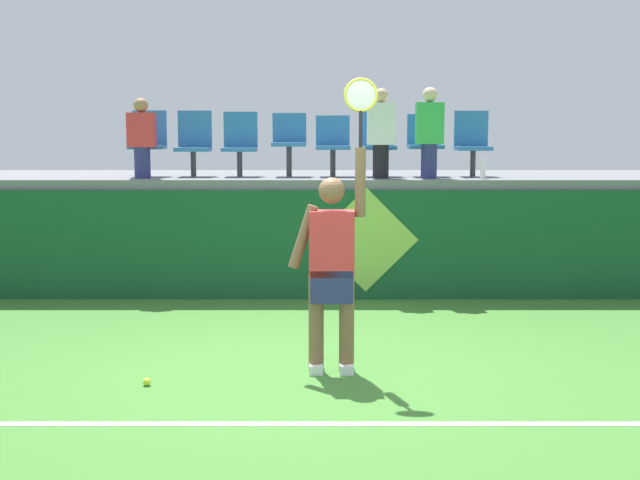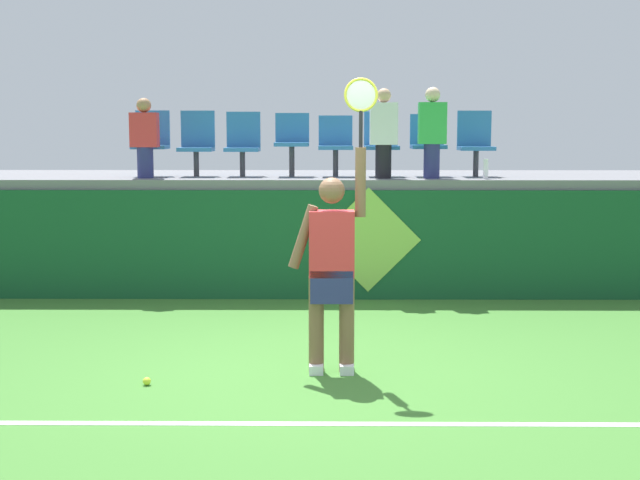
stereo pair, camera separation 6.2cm
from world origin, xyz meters
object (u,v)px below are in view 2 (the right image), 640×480
stadium_chair_5 (381,141)px  stadium_chair_7 (475,141)px  stadium_chair_2 (243,142)px  stadium_chair_4 (336,142)px  tennis_player (332,264)px  stadium_chair_0 (151,140)px  spectator_1 (384,132)px  stadium_chair_1 (197,142)px  spectator_2 (432,131)px  spectator_0 (145,137)px  stadium_chair_6 (428,142)px  tennis_ball (147,381)px  water_bottle (486,169)px  stadium_chair_3 (292,140)px

stadium_chair_5 → stadium_chair_7: bearing=0.1°
stadium_chair_2 → stadium_chair_4: (1.20, -0.01, -0.00)m
tennis_player → stadium_chair_0: (-2.33, 4.03, 0.98)m
tennis_player → spectator_1: 3.81m
stadium_chair_2 → stadium_chair_1: bearing=179.9°
tennis_player → spectator_1: spectator_1 is taller
stadium_chair_4 → spectator_2: (1.19, -0.45, 0.15)m
stadium_chair_0 → spectator_0: size_ratio=0.85×
stadium_chair_6 → tennis_ball: bearing=-122.0°
water_bottle → stadium_chair_7: size_ratio=0.29×
stadium_chair_7 → stadium_chair_3: bearing=-179.8°
stadium_chair_6 → spectator_1: size_ratio=0.72×
stadium_chair_6 → spectator_0: spectator_0 is taller
tennis_ball → stadium_chair_5: stadium_chair_5 is taller
stadium_chair_4 → spectator_0: spectator_0 is taller
spectator_2 → stadium_chair_3: bearing=165.7°
stadium_chair_7 → stadium_chair_5: bearing=-179.9°
stadium_chair_6 → spectator_0: (-3.58, -0.41, 0.06)m
stadium_chair_1 → spectator_2: size_ratio=0.75×
spectator_0 → spectator_2: size_ratio=0.89×
spectator_2 → stadium_chair_6: bearing=90.0°
stadium_chair_4 → spectator_2: bearing=-20.7°
stadium_chair_2 → spectator_1: size_ratio=0.75×
tennis_player → spectator_0: 4.42m
tennis_player → stadium_chair_2: (-1.14, 4.03, 0.96)m
tennis_player → tennis_ball: (-1.51, -0.41, -0.90)m
stadium_chair_5 → stadium_chair_6: stadium_chair_5 is taller
stadium_chair_7 → stadium_chair_1: bearing=180.0°
stadium_chair_1 → tennis_player: bearing=-66.7°
stadium_chair_1 → stadium_chair_2: 0.60m
stadium_chair_4 → stadium_chair_7: (1.81, 0.01, 0.02)m
stadium_chair_4 → stadium_chair_7: 1.81m
stadium_chair_2 → spectator_0: (-1.19, -0.42, 0.07)m
spectator_2 → water_bottle: bearing=-12.1°
stadium_chair_4 → stadium_chair_0: bearing=179.9°
water_bottle → spectator_2: 0.81m
stadium_chair_1 → stadium_chair_5: (2.39, -0.00, 0.01)m
tennis_player → stadium_chair_3: bearing=97.1°
stadium_chair_6 → spectator_2: size_ratio=0.71×
water_bottle → stadium_chair_6: stadium_chair_6 is taller
water_bottle → stadium_chair_4: 1.96m
stadium_chair_6 → spectator_0: 3.60m
stadium_chair_7 → spectator_1: (-1.21, -0.44, 0.12)m
stadium_chair_5 → spectator_1: (-0.00, -0.44, 0.12)m
stadium_chair_3 → stadium_chair_5: 1.16m
spectator_1 → water_bottle: bearing=-7.1°
stadium_chair_2 → stadium_chair_0: bearing=-179.9°
spectator_2 → stadium_chair_7: bearing=36.7°
stadium_chair_2 → stadium_chair_3: 0.64m
water_bottle → stadium_chair_7: stadium_chair_7 is taller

